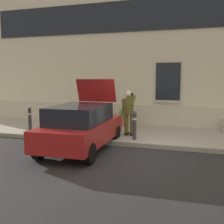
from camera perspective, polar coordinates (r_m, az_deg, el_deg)
name	(u,v)px	position (r m, az deg, el deg)	size (l,w,h in m)	color
ground_plane	(131,154)	(8.81, 3.89, -8.67)	(80.00, 80.00, 0.00)	#232326
sidewalk	(147,134)	(11.45, 7.32, -4.59)	(24.00, 3.60, 0.15)	#99968E
curb_edge	(137,145)	(9.67, 5.26, -6.77)	(24.00, 0.12, 0.15)	gray
building_facade	(159,49)	(13.73, 9.58, 12.64)	(24.00, 1.52, 7.50)	beige
hatchback_car_red	(82,126)	(9.21, -6.28, -2.89)	(1.91, 4.12, 2.34)	maroon
bollard_near_person	(135,125)	(9.98, 4.66, -2.58)	(0.15, 0.15, 1.04)	#333338
bollard_far_left	(30,119)	(11.77, -16.57, -1.36)	(0.15, 0.15, 1.04)	#333338
person_on_phone	(129,110)	(10.64, 3.51, 0.41)	(0.51, 0.50, 1.74)	#514C1E
planter_olive	(77,114)	(13.83, -7.14, -0.32)	(0.44, 0.44, 0.86)	#606B38
planter_terracotta	(124,116)	(12.80, 2.51, -0.88)	(0.44, 0.44, 0.86)	#B25B38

